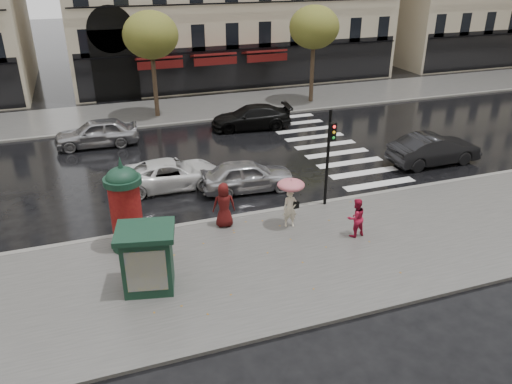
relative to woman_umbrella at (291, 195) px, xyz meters
name	(u,v)px	position (x,y,z in m)	size (l,w,h in m)	color
ground	(295,250)	(-0.45, -1.55, -1.43)	(160.00, 160.00, 0.00)	black
near_sidewalk	(301,256)	(-0.45, -2.05, -1.37)	(90.00, 7.00, 0.12)	#474744
far_sidewalk	(185,109)	(-0.45, 17.45, -1.37)	(90.00, 6.00, 0.12)	#474744
near_kerb	(266,212)	(-0.45, 1.45, -1.36)	(90.00, 0.25, 0.14)	slate
far_kerb	(195,122)	(-0.45, 14.45, -1.36)	(90.00, 0.25, 0.14)	slate
zebra_crossing	(325,145)	(5.55, 8.05, -1.43)	(3.60, 11.75, 0.01)	silver
tree_far_left	(151,35)	(-2.45, 16.45, 3.74)	(3.40, 3.40, 6.64)	#38281C
tree_far_right	(314,28)	(8.55, 16.45, 3.74)	(3.40, 3.40, 6.64)	#38281C
woman_umbrella	(291,195)	(0.00, 0.00, 0.00)	(1.03, 1.03, 1.99)	#EFE2C4
woman_red	(356,218)	(1.99, -1.48, -0.56)	(0.73, 0.57, 1.51)	#B31637
man_burgundy	(224,205)	(-2.38, 0.85, -0.42)	(0.87, 0.56, 1.77)	#4A0F0E
morris_column	(125,205)	(-6.00, 0.49, 0.35)	(1.29, 1.29, 3.47)	#143424
traffic_light	(329,149)	(2.13, 1.17, 1.16)	(0.27, 0.39, 4.07)	black
newsstand	(148,258)	(-5.68, -2.21, -0.23)	(2.02, 1.81, 2.11)	#143424
car_silver	(248,175)	(-0.43, 3.88, -0.72)	(1.68, 4.19, 1.43)	#AFAFB4
car_darkgrey	(434,149)	(9.44, 3.76, -0.66)	(1.63, 4.69, 1.54)	black
car_white	(171,174)	(-3.59, 5.33, -0.79)	(2.14, 4.65, 1.29)	white
car_black	(251,117)	(2.58, 12.23, -0.73)	(1.97, 4.85, 1.41)	black
car_far_silver	(97,133)	(-6.45, 12.09, -0.67)	(1.80, 4.48, 1.53)	#9B9B9F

